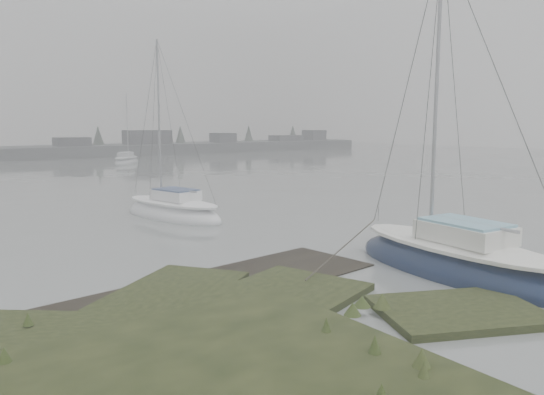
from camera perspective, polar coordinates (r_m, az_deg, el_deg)
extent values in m
plane|color=slate|center=(38.53, -22.06, 1.11)|extent=(160.00, 160.00, 0.00)
cube|color=#4C4F51|center=(77.78, -9.46, 5.21)|extent=(60.00, 8.00, 1.60)
cube|color=#424247|center=(70.89, -20.71, 5.19)|extent=(4.00, 3.00, 2.20)
cube|color=#424247|center=(74.26, -13.26, 5.91)|extent=(6.00, 3.00, 3.00)
cube|color=#424247|center=(79.81, -5.29, 6.04)|extent=(3.00, 3.00, 2.50)
cube|color=#424247|center=(86.68, 1.53, 6.05)|extent=(5.00, 3.00, 2.00)
cube|color=#424247|center=(90.50, 4.54, 6.37)|extent=(3.00, 3.00, 2.80)
cone|color=#384238|center=(73.96, -18.18, 6.03)|extent=(2.00, 2.00, 3.50)
cone|color=#384238|center=(78.62, -9.82, 6.40)|extent=(2.00, 2.00, 3.50)
cone|color=#384238|center=(84.73, -2.52, 6.61)|extent=(2.00, 2.00, 3.50)
cone|color=#384238|center=(90.09, 2.25, 6.70)|extent=(2.00, 2.00, 3.50)
ellipsoid|color=#101C38|center=(16.05, 18.99, -7.27)|extent=(2.96, 7.27, 1.72)
ellipsoid|color=silver|center=(15.89, 19.10, -4.87)|extent=(2.41, 6.32, 0.49)
cube|color=silver|center=(15.62, 20.03, -3.54)|extent=(1.73, 2.56, 0.51)
cube|color=#77ABC0|center=(15.56, 20.08, -2.52)|extent=(1.61, 2.35, 0.08)
cylinder|color=#939399|center=(16.14, 17.28, 11.16)|extent=(0.11, 0.11, 8.11)
cylinder|color=#939399|center=(15.44, 20.67, -2.63)|extent=(0.35, 2.83, 0.09)
ellipsoid|color=white|center=(24.37, -10.64, -1.89)|extent=(3.29, 6.34, 1.47)
ellipsoid|color=white|center=(24.28, -10.68, -0.52)|extent=(2.73, 5.49, 0.41)
cube|color=white|center=(24.03, -10.31, 0.27)|extent=(1.73, 2.31, 0.43)
cube|color=navy|center=(24.00, -10.32, 0.84)|extent=(1.60, 2.12, 0.07)
cylinder|color=#939399|center=(24.63, -12.05, 8.33)|extent=(0.09, 0.09, 6.91)
cylinder|color=#939399|center=(23.86, -10.06, 0.81)|extent=(0.62, 2.37, 0.08)
ellipsoid|color=silver|center=(58.06, -15.37, 3.63)|extent=(4.93, 5.56, 1.36)
ellipsoid|color=silver|center=(58.02, -15.39, 4.16)|extent=(4.19, 4.76, 0.39)
cube|color=silver|center=(57.77, -15.47, 4.48)|extent=(2.14, 2.26, 0.40)
cube|color=silver|center=(57.76, -15.48, 4.70)|extent=(1.98, 2.08, 0.06)
cylinder|color=#939399|center=(58.60, -15.31, 7.62)|extent=(0.09, 0.09, 6.42)
cylinder|color=#939399|center=(57.61, -15.53, 4.69)|extent=(1.45, 1.81, 0.07)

